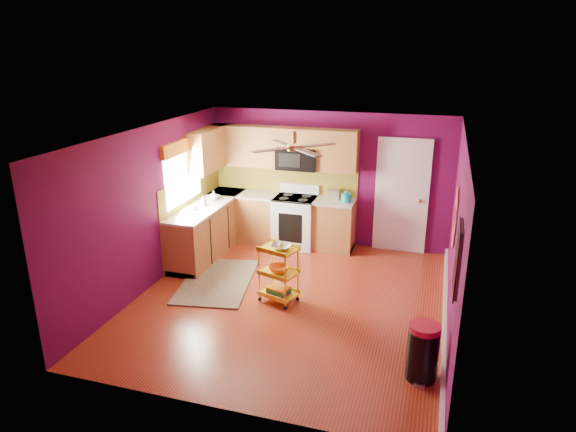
% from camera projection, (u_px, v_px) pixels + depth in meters
% --- Properties ---
extents(ground, '(5.00, 5.00, 0.00)m').
position_uv_depth(ground, '(290.00, 301.00, 7.68)').
color(ground, maroon).
rests_on(ground, ground).
extents(room_envelope, '(4.54, 5.04, 2.52)m').
position_uv_depth(room_envelope, '(292.00, 196.00, 7.14)').
color(room_envelope, '#56093D').
rests_on(room_envelope, ground).
extents(lower_cabinets, '(2.81, 2.31, 0.94)m').
position_uv_depth(lower_cabinets, '(249.00, 225.00, 9.55)').
color(lower_cabinets, brown).
rests_on(lower_cabinets, ground).
extents(electric_range, '(0.76, 0.66, 1.13)m').
position_uv_depth(electric_range, '(295.00, 221.00, 9.64)').
color(electric_range, white).
rests_on(electric_range, ground).
extents(upper_cabinetry, '(2.80, 2.30, 1.26)m').
position_uv_depth(upper_cabinetry, '(259.00, 150.00, 9.41)').
color(upper_cabinetry, brown).
rests_on(upper_cabinetry, ground).
extents(left_window, '(0.08, 1.35, 1.08)m').
position_uv_depth(left_window, '(183.00, 162.00, 8.68)').
color(left_window, white).
rests_on(left_window, ground).
extents(panel_door, '(0.95, 0.11, 2.15)m').
position_uv_depth(panel_door, '(402.00, 197.00, 9.21)').
color(panel_door, white).
rests_on(panel_door, ground).
extents(right_wall_art, '(0.04, 2.74, 1.04)m').
position_uv_depth(right_wall_art, '(456.00, 233.00, 6.29)').
color(right_wall_art, black).
rests_on(right_wall_art, ground).
extents(ceiling_fan, '(1.01, 1.01, 0.26)m').
position_uv_depth(ceiling_fan, '(294.00, 147.00, 7.12)').
color(ceiling_fan, '#BF8C3F').
rests_on(ceiling_fan, ground).
extents(shag_rug, '(1.34, 1.88, 0.02)m').
position_uv_depth(shag_rug, '(217.00, 281.00, 8.27)').
color(shag_rug, black).
rests_on(shag_rug, ground).
extents(rolling_cart, '(0.61, 0.52, 0.95)m').
position_uv_depth(rolling_cart, '(279.00, 271.00, 7.52)').
color(rolling_cart, yellow).
rests_on(rolling_cart, ground).
extents(trash_can, '(0.40, 0.42, 0.69)m').
position_uv_depth(trash_can, '(423.00, 352.00, 5.81)').
color(trash_can, black).
rests_on(trash_can, ground).
extents(teal_kettle, '(0.18, 0.18, 0.21)m').
position_uv_depth(teal_kettle, '(346.00, 197.00, 9.20)').
color(teal_kettle, teal).
rests_on(teal_kettle, lower_cabinets).
extents(toaster, '(0.22, 0.15, 0.18)m').
position_uv_depth(toaster, '(334.00, 194.00, 9.41)').
color(toaster, beige).
rests_on(toaster, lower_cabinets).
extents(soap_bottle_a, '(0.08, 0.08, 0.17)m').
position_uv_depth(soap_bottle_a, '(203.00, 201.00, 8.98)').
color(soap_bottle_a, '#EA3F72').
rests_on(soap_bottle_a, lower_cabinets).
extents(soap_bottle_b, '(0.14, 0.14, 0.18)m').
position_uv_depth(soap_bottle_b, '(214.00, 195.00, 9.30)').
color(soap_bottle_b, white).
rests_on(soap_bottle_b, lower_cabinets).
extents(counter_dish, '(0.25, 0.25, 0.06)m').
position_uv_depth(counter_dish, '(213.00, 198.00, 9.38)').
color(counter_dish, white).
rests_on(counter_dish, lower_cabinets).
extents(counter_cup, '(0.12, 0.12, 0.09)m').
position_uv_depth(counter_cup, '(194.00, 208.00, 8.76)').
color(counter_cup, white).
rests_on(counter_cup, lower_cabinets).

